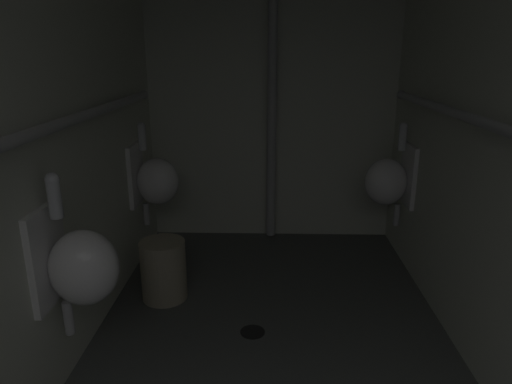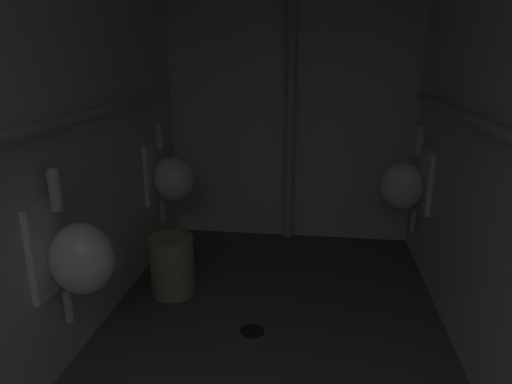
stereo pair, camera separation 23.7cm
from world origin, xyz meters
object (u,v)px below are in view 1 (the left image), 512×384
standpipe_back_wall (272,97)px  waste_bin (164,270)px  urinal_right_mid (389,180)px  urinal_left_far (155,180)px  urinal_left_mid (79,265)px  floor_drain (253,332)px

standpipe_back_wall → waste_bin: (-0.68, -1.02, -0.98)m
urinal_right_mid → standpipe_back_wall: 1.09m
urinal_right_mid → urinal_left_far: bearing=-178.8°
urinal_left_far → waste_bin: bearing=-73.7°
urinal_left_mid → urinal_right_mid: (1.68, 1.41, 0.00)m
standpipe_back_wall → urinal_left_mid: bearing=-114.6°
floor_drain → waste_bin: bearing=147.2°
waste_bin → urinal_right_mid: bearing=20.9°
floor_drain → waste_bin: 0.71m
urinal_left_far → urinal_right_mid: same height
urinal_left_mid → waste_bin: size_ratio=1.96×
standpipe_back_wall → waste_bin: size_ratio=5.97×
urinal_right_mid → floor_drain: size_ratio=5.39×
urinal_right_mid → floor_drain: (-0.94, -0.95, -0.63)m
waste_bin → standpipe_back_wall: bearing=56.1°
floor_drain → waste_bin: size_ratio=0.36×
urinal_left_mid → standpipe_back_wall: 2.10m
waste_bin → urinal_left_far: bearing=106.3°
standpipe_back_wall → urinal_right_mid: bearing=-27.6°
urinal_left_mid → urinal_left_far: bearing=90.0°
urinal_left_mid → urinal_right_mid: size_ratio=1.00×
standpipe_back_wall → waste_bin: standpipe_back_wall is taller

